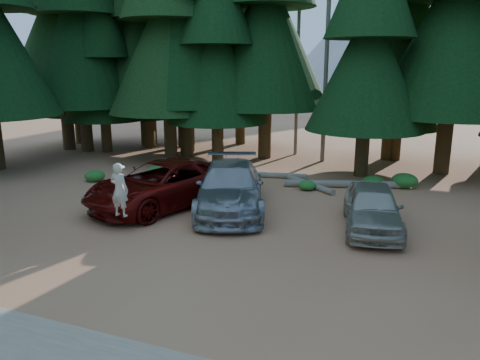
{
  "coord_description": "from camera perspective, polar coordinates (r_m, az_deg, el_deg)",
  "views": [
    {
      "loc": [
        6.09,
        -11.74,
        5.42
      ],
      "look_at": [
        -0.08,
        3.87,
        1.25
      ],
      "focal_mm": 35.0,
      "sensor_mm": 36.0,
      "label": 1
    }
  ],
  "objects": [
    {
      "name": "shrub_far_left",
      "position": [
        23.5,
        -10.11,
        1.04
      ],
      "size": [
        0.94,
        0.94,
        0.52
      ],
      "primitive_type": "ellipsoid",
      "color": "#1C5E20",
      "rests_on": "ground"
    },
    {
      "name": "mountain_peak",
      "position": [
        100.61,
        17.39,
        17.49
      ],
      "size": [
        48.0,
        50.0,
        28.0
      ],
      "color": "gray",
      "rests_on": "ground"
    },
    {
      "name": "log_mid",
      "position": [
        21.37,
        8.5,
        -0.53
      ],
      "size": [
        2.68,
        2.26,
        0.27
      ],
      "primitive_type": "cylinder",
      "rotation": [
        0.0,
        1.57,
        -0.68
      ],
      "color": "#72685B",
      "rests_on": "ground"
    },
    {
      "name": "ground",
      "position": [
        14.29,
        -5.47,
        -8.4
      ],
      "size": [
        160.0,
        160.0,
        0.0
      ],
      "primitive_type": "plane",
      "color": "#A66646",
      "rests_on": "ground"
    },
    {
      "name": "log_right",
      "position": [
        21.57,
        12.31,
        -0.47
      ],
      "size": [
        5.03,
        1.89,
        0.33
      ],
      "primitive_type": "cylinder",
      "rotation": [
        0.0,
        1.57,
        0.31
      ],
      "color": "#72685B",
      "rests_on": "ground"
    },
    {
      "name": "shrub_far_right",
      "position": [
        22.04,
        15.9,
        -0.15
      ],
      "size": [
        0.92,
        0.92,
        0.51
      ],
      "primitive_type": "ellipsoid",
      "color": "#1C5E20",
      "rests_on": "ground"
    },
    {
      "name": "frisbee_player",
      "position": [
        15.57,
        -14.5,
        -1.13
      ],
      "size": [
        0.66,
        0.45,
        1.77
      ],
      "rotation": [
        0.0,
        0.0,
        3.11
      ],
      "color": "beige",
      "rests_on": "ground"
    },
    {
      "name": "shrub_edge_west",
      "position": [
        23.26,
        -17.27,
        0.5
      ],
      "size": [
        0.95,
        0.95,
        0.52
      ],
      "primitive_type": "ellipsoid",
      "color": "#1C5E20",
      "rests_on": "ground"
    },
    {
      "name": "shrub_center_right",
      "position": [
        20.87,
        8.18,
        -0.63
      ],
      "size": [
        0.78,
        0.78,
        0.43
      ],
      "primitive_type": "ellipsoid",
      "color": "#1C5E20",
      "rests_on": "ground"
    },
    {
      "name": "shrub_center_left",
      "position": [
        21.67,
        0.67,
        0.4
      ],
      "size": [
        1.24,
        1.24,
        0.68
      ],
      "primitive_type": "ellipsoid",
      "color": "#1C5E20",
      "rests_on": "ground"
    },
    {
      "name": "silver_minivan_right",
      "position": [
        16.25,
        15.83,
        -3.22
      ],
      "size": [
        2.62,
        4.77,
        1.54
      ],
      "primitive_type": "imported",
      "rotation": [
        0.0,
        0.0,
        0.19
      ],
      "color": "#A7A394",
      "rests_on": "ground"
    },
    {
      "name": "snag_back",
      "position": [
        28.68,
        7.03,
        13.01
      ],
      "size": [
        0.2,
        0.2,
        10.0
      ],
      "primitive_type": "cylinder",
      "color": "#72685B",
      "rests_on": "ground"
    },
    {
      "name": "shrub_right",
      "position": [
        22.34,
        19.43,
        -0.05
      ],
      "size": [
        1.17,
        1.17,
        0.65
      ],
      "primitive_type": "ellipsoid",
      "color": "#1C5E20",
      "rests_on": "ground"
    },
    {
      "name": "silver_minivan_center",
      "position": [
        17.72,
        -1.21,
        -0.88
      ],
      "size": [
        4.5,
        6.58,
        1.77
      ],
      "primitive_type": "imported",
      "rotation": [
        0.0,
        0.0,
        0.37
      ],
      "color": "#94979B",
      "rests_on": "ground"
    },
    {
      "name": "log_left",
      "position": [
        22.98,
        3.41,
        0.63
      ],
      "size": [
        3.83,
        0.83,
        0.27
      ],
      "primitive_type": "cylinder",
      "rotation": [
        0.0,
        1.57,
        0.15
      ],
      "color": "#72685B",
      "rests_on": "ground"
    },
    {
      "name": "shrub_left",
      "position": [
        21.68,
        -3.25,
        0.06
      ],
      "size": [
        0.82,
        0.82,
        0.45
      ],
      "primitive_type": "ellipsoid",
      "color": "#1C5E20",
      "rests_on": "ground"
    },
    {
      "name": "snag_front",
      "position": [
        26.77,
        10.53,
        14.97
      ],
      "size": [
        0.24,
        0.24,
        12.0
      ],
      "primitive_type": "cylinder",
      "color": "#72685B",
      "rests_on": "ground"
    },
    {
      "name": "forest_belt_north",
      "position": [
        27.95,
        8.58,
        2.61
      ],
      "size": [
        36.0,
        7.0,
        22.0
      ],
      "primitive_type": null,
      "color": "black",
      "rests_on": "ground"
    },
    {
      "name": "red_pickup",
      "position": [
        18.41,
        -9.37,
        -0.52
      ],
      "size": [
        4.86,
        6.94,
        1.76
      ],
      "primitive_type": "imported",
      "rotation": [
        0.0,
        0.0,
        -0.34
      ],
      "color": "#590A07",
      "rests_on": "ground"
    }
  ]
}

